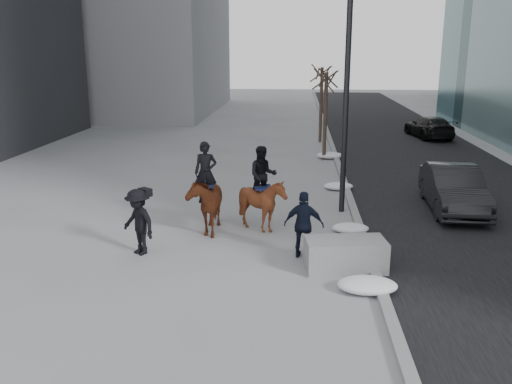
# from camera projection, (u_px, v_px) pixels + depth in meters

# --- Properties ---
(ground) EXTENTS (120.00, 120.00, 0.00)m
(ground) POSITION_uv_depth(u_px,v_px,m) (252.00, 261.00, 13.83)
(ground) COLOR gray
(ground) RESTS_ON ground
(road) EXTENTS (8.00, 90.00, 0.01)m
(road) POSITION_uv_depth(u_px,v_px,m) (436.00, 176.00, 22.95)
(road) COLOR black
(road) RESTS_ON ground
(curb) EXTENTS (0.25, 90.00, 0.12)m
(curb) POSITION_uv_depth(u_px,v_px,m) (341.00, 173.00, 23.23)
(curb) COLOR gray
(curb) RESTS_ON ground
(planter) EXTENTS (2.04, 1.20, 0.77)m
(planter) POSITION_uv_depth(u_px,v_px,m) (345.00, 255.00, 13.19)
(planter) COLOR gray
(planter) RESTS_ON ground
(car_near) EXTENTS (1.79, 4.57, 1.48)m
(car_near) POSITION_uv_depth(u_px,v_px,m) (454.00, 189.00, 17.97)
(car_near) COLOR black
(car_near) RESTS_ON ground
(car_far) EXTENTS (2.49, 4.71, 1.30)m
(car_far) POSITION_uv_depth(u_px,v_px,m) (429.00, 127.00, 32.72)
(car_far) COLOR black
(car_far) RESTS_ON ground
(tree_near) EXTENTS (1.20, 1.20, 4.63)m
(tree_near) POSITION_uv_depth(u_px,v_px,m) (325.00, 112.00, 25.79)
(tree_near) COLOR #33271E
(tree_near) RESTS_ON ground
(tree_far) EXTENTS (1.20, 1.20, 4.70)m
(tree_far) POSITION_uv_depth(u_px,v_px,m) (321.00, 101.00, 30.71)
(tree_far) COLOR #33291E
(tree_far) RESTS_ON ground
(mounted_left) EXTENTS (1.07, 2.10, 2.65)m
(mounted_left) POSITION_uv_depth(u_px,v_px,m) (206.00, 199.00, 15.89)
(mounted_left) COLOR #48230E
(mounted_left) RESTS_ON ground
(mounted_right) EXTENTS (1.53, 1.67, 2.52)m
(mounted_right) POSITION_uv_depth(u_px,v_px,m) (262.00, 198.00, 15.88)
(mounted_right) COLOR #4B230F
(mounted_right) RESTS_ON ground
(feeder) EXTENTS (1.07, 0.92, 1.75)m
(feeder) POSITION_uv_depth(u_px,v_px,m) (304.00, 225.00, 13.87)
(feeder) COLOR black
(feeder) RESTS_ON ground
(camera_crew) EXTENTS (1.30, 1.21, 1.75)m
(camera_crew) POSITION_uv_depth(u_px,v_px,m) (138.00, 222.00, 14.09)
(camera_crew) COLOR black
(camera_crew) RESTS_ON ground
(lamppost) EXTENTS (0.25, 0.80, 9.09)m
(lamppost) POSITION_uv_depth(u_px,v_px,m) (348.00, 57.00, 16.76)
(lamppost) COLOR black
(lamppost) RESTS_ON ground
(snow_piles) EXTENTS (1.33, 15.93, 0.34)m
(snow_piles) POSITION_uv_depth(u_px,v_px,m) (343.00, 200.00, 18.78)
(snow_piles) COLOR white
(snow_piles) RESTS_ON ground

